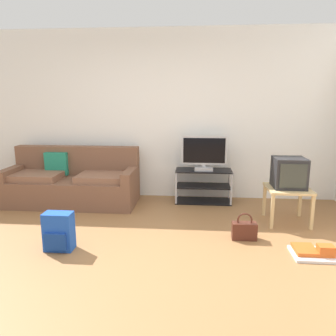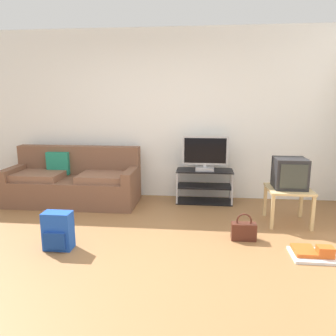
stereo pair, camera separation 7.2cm
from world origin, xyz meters
The scene contains 10 objects.
ground_plane centered at (0.00, 0.00, -0.01)m, with size 9.00×9.80×0.02m, color olive.
wall_back centered at (0.00, 2.45, 1.35)m, with size 9.00×0.10×2.70m, color white.
couch centered at (-1.17, 1.91, 0.32)m, with size 2.00×0.81×0.87m.
tv_stand centered at (0.87, 2.13, 0.26)m, with size 0.88×0.40×0.52m.
flat_tv centered at (0.87, 2.11, 0.79)m, with size 0.70×0.22×0.54m.
side_table centered at (1.96, 1.33, 0.40)m, with size 0.55×0.55×0.47m.
crt_tv centered at (1.96, 1.35, 0.67)m, with size 0.40×0.38×0.39m.
backpack centered at (-0.71, 0.28, 0.20)m, with size 0.30×0.25×0.42m.
handbag centered at (1.32, 0.73, 0.11)m, with size 0.28×0.13×0.32m.
floor_tray centered at (2.00, 0.36, 0.04)m, with size 0.48×0.36×0.14m.
Camera 1 is at (0.74, -2.90, 1.60)m, focal length 34.89 mm.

